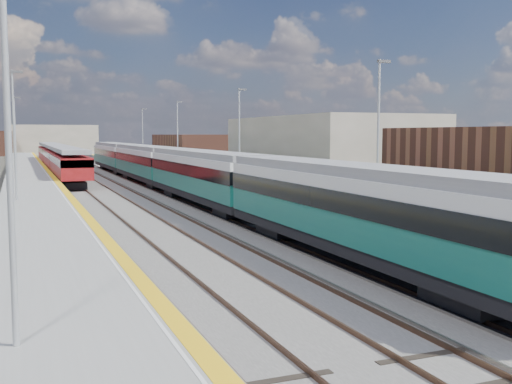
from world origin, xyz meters
TOP-DOWN VIEW (x-y plane):
  - ground at (0.00, 50.00)m, footprint 320.00×320.00m
  - ballast_bed at (-2.25, 52.50)m, footprint 10.50×155.00m
  - tracks at (-1.65, 54.18)m, footprint 8.96×160.00m
  - platform_right at (5.28, 52.49)m, footprint 4.70×155.00m
  - platform_left at (-9.05, 52.49)m, footprint 4.30×155.00m
  - green_train at (1.50, 44.90)m, footprint 2.83×78.73m
  - red_train at (-5.50, 75.10)m, footprint 2.69×54.67m
  - tree_d at (22.18, 72.54)m, footprint 5.05×5.05m

SIDE VIEW (x-z plane):
  - ground at x=0.00m, z-range 0.00..0.00m
  - ballast_bed at x=-2.25m, z-range 0.00..0.06m
  - tracks at x=-1.65m, z-range 0.02..0.19m
  - platform_left at x=-9.05m, z-range -3.74..4.78m
  - platform_right at x=5.28m, z-range -3.72..4.80m
  - red_train at x=-5.50m, z-range 0.31..3.71m
  - green_train at x=1.50m, z-range 0.64..3.75m
  - tree_d at x=22.18m, z-range 0.89..7.73m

